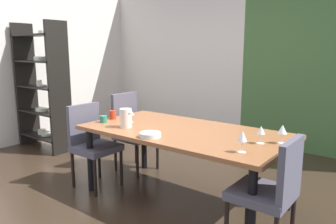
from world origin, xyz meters
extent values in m
cube|color=#31251A|center=(0.00, 0.00, -0.01)|extent=(5.61, 5.28, 0.02)
cube|color=silver|center=(-1.36, 2.59, 1.33)|extent=(2.89, 0.10, 2.65)
cube|color=#416637|center=(1.45, 2.59, 1.33)|extent=(2.71, 0.10, 2.65)
cube|color=silver|center=(-2.75, 0.00, 1.33)|extent=(0.10, 5.28, 2.65)
cube|color=brown|center=(0.59, 0.17, 0.72)|extent=(2.06, 1.07, 0.04)
cylinder|color=black|center=(-0.34, 0.60, 0.35)|extent=(0.07, 0.07, 0.70)
cylinder|color=black|center=(1.52, 0.60, 0.35)|extent=(0.07, 0.07, 0.70)
cylinder|color=black|center=(-0.34, -0.27, 0.35)|extent=(0.07, 0.07, 0.70)
cylinder|color=black|center=(1.52, -0.27, 0.35)|extent=(0.07, 0.07, 0.70)
cube|color=#4C4A58|center=(-0.37, 0.49, 0.45)|extent=(0.44, 0.44, 0.07)
cube|color=#4C4A58|center=(-0.57, 0.49, 0.72)|extent=(0.05, 0.42, 0.53)
cylinder|color=black|center=(-0.18, 0.68, 0.21)|extent=(0.04, 0.04, 0.41)
cylinder|color=black|center=(-0.18, 0.30, 0.21)|extent=(0.04, 0.04, 0.41)
cylinder|color=black|center=(-0.56, 0.68, 0.21)|extent=(0.04, 0.04, 0.41)
cylinder|color=black|center=(-0.56, 0.30, 0.21)|extent=(0.04, 0.04, 0.41)
cube|color=#4C4A58|center=(-0.37, -0.16, 0.45)|extent=(0.44, 0.44, 0.07)
cube|color=#4C4A58|center=(-0.57, -0.16, 0.69)|extent=(0.05, 0.42, 0.48)
cylinder|color=black|center=(-0.18, 0.03, 0.21)|extent=(0.04, 0.04, 0.41)
cylinder|color=black|center=(-0.18, -0.35, 0.21)|extent=(0.04, 0.04, 0.41)
cylinder|color=black|center=(-0.56, 0.03, 0.21)|extent=(0.04, 0.04, 0.41)
cylinder|color=black|center=(-0.56, -0.35, 0.21)|extent=(0.04, 0.04, 0.41)
cube|color=#4C4A58|center=(1.54, -0.16, 0.45)|extent=(0.44, 0.44, 0.07)
cube|color=#4C4A58|center=(1.74, -0.16, 0.68)|extent=(0.05, 0.42, 0.46)
cylinder|color=black|center=(1.35, 0.03, 0.21)|extent=(0.04, 0.04, 0.41)
cylinder|color=black|center=(1.73, 0.03, 0.21)|extent=(0.04, 0.04, 0.41)
cube|color=black|center=(-2.63, 0.32, 0.97)|extent=(0.05, 0.35, 1.93)
cube|color=black|center=(-1.72, 0.32, 0.97)|extent=(0.05, 0.35, 1.93)
cube|color=black|center=(-2.17, 0.32, 0.19)|extent=(0.94, 0.35, 0.02)
cylinder|color=silver|center=(-2.13, 0.32, 0.22)|extent=(0.16, 0.16, 0.04)
cylinder|color=silver|center=(-2.26, 0.32, 0.24)|extent=(0.12, 0.12, 0.08)
cube|color=black|center=(-2.17, 0.32, 0.58)|extent=(0.94, 0.35, 0.02)
cylinder|color=#EDEAC7|center=(-2.19, 0.32, 0.62)|extent=(0.22, 0.22, 0.05)
cube|color=black|center=(-2.17, 0.32, 0.97)|extent=(0.94, 0.35, 0.02)
cylinder|color=silver|center=(-2.16, 0.32, 0.99)|extent=(0.15, 0.15, 0.02)
cylinder|color=beige|center=(-2.24, 0.32, 1.02)|extent=(0.08, 0.08, 0.08)
cube|color=black|center=(-2.17, 0.32, 1.35)|extent=(0.94, 0.35, 0.02)
cylinder|color=beige|center=(-2.13, 0.32, 1.39)|extent=(0.21, 0.21, 0.06)
cube|color=black|center=(-2.17, 0.32, 1.74)|extent=(0.94, 0.35, 0.02)
cylinder|color=white|center=(-2.03, 0.32, 1.77)|extent=(0.14, 0.14, 0.05)
cylinder|color=silver|center=(1.38, 0.18, 0.74)|extent=(0.07, 0.07, 0.00)
cylinder|color=silver|center=(1.38, 0.18, 0.78)|extent=(0.01, 0.01, 0.08)
cone|color=silver|center=(1.38, 0.18, 0.86)|extent=(0.07, 0.07, 0.07)
cylinder|color=silver|center=(1.52, 0.29, 0.74)|extent=(0.06, 0.06, 0.00)
cylinder|color=silver|center=(1.52, 0.29, 0.78)|extent=(0.01, 0.01, 0.08)
cone|color=silver|center=(1.52, 0.29, 0.86)|extent=(0.08, 0.08, 0.08)
cylinder|color=silver|center=(-0.08, 0.11, 0.74)|extent=(0.06, 0.06, 0.00)
cylinder|color=silver|center=(-0.08, 0.11, 0.78)|extent=(0.01, 0.01, 0.08)
cone|color=silver|center=(-0.08, 0.11, 0.86)|extent=(0.08, 0.08, 0.07)
cylinder|color=silver|center=(1.36, -0.15, 0.74)|extent=(0.07, 0.07, 0.00)
cylinder|color=silver|center=(1.36, -0.15, 0.79)|extent=(0.01, 0.01, 0.09)
cone|color=silver|center=(1.36, -0.15, 0.87)|extent=(0.07, 0.07, 0.08)
cylinder|color=silver|center=(0.50, -0.24, 0.76)|extent=(0.20, 0.20, 0.04)
cylinder|color=red|center=(-0.36, 0.09, 0.79)|extent=(0.08, 0.08, 0.10)
cylinder|color=#29715B|center=(-0.31, -0.09, 0.78)|extent=(0.08, 0.08, 0.07)
cylinder|color=silver|center=(0.05, -0.11, 0.84)|extent=(0.12, 0.12, 0.20)
cone|color=silver|center=(0.11, -0.11, 0.92)|extent=(0.04, 0.04, 0.04)
camera|label=1|loc=(2.40, -2.44, 1.53)|focal=35.00mm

